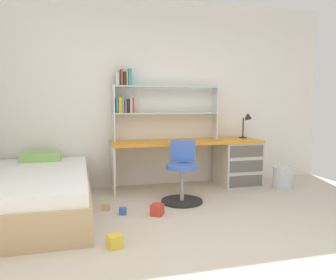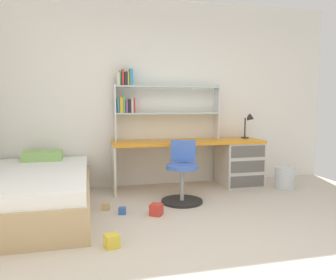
% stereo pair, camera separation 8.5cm
% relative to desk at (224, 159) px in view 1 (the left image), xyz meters
% --- Properties ---
extents(ground_plane, '(5.56, 6.28, 0.02)m').
position_rel_desk_xyz_m(ground_plane, '(-0.97, -2.32, -0.41)').
color(ground_plane, beige).
extents(room_shell, '(5.56, 6.28, 2.78)m').
position_rel_desk_xyz_m(room_shell, '(-2.19, -1.06, 0.99)').
color(room_shell, white).
rests_on(room_shell, ground_plane).
extents(desk, '(2.21, 0.60, 0.70)m').
position_rel_desk_xyz_m(desk, '(0.00, 0.00, 0.00)').
color(desk, orange).
rests_on(desk, ground_plane).
extents(bookshelf_hutch, '(1.57, 0.22, 1.03)m').
position_rel_desk_xyz_m(bookshelf_hutch, '(-1.12, 0.18, 0.91)').
color(bookshelf_hutch, silver).
rests_on(bookshelf_hutch, desk).
extents(desk_lamp, '(0.20, 0.17, 0.38)m').
position_rel_desk_xyz_m(desk_lamp, '(0.42, 0.08, 0.56)').
color(desk_lamp, black).
rests_on(desk_lamp, desk).
extents(swivel_chair, '(0.52, 0.52, 0.77)m').
position_rel_desk_xyz_m(swivel_chair, '(-0.88, -0.67, -0.09)').
color(swivel_chair, black).
rests_on(swivel_chair, ground_plane).
extents(bed_platform, '(1.21, 2.07, 0.60)m').
position_rel_desk_xyz_m(bed_platform, '(-2.62, -0.72, -0.15)').
color(bed_platform, tan).
rests_on(bed_platform, ground_plane).
extents(waste_bin, '(0.29, 0.29, 0.32)m').
position_rel_desk_xyz_m(waste_bin, '(0.76, -0.40, -0.24)').
color(waste_bin, silver).
rests_on(waste_bin, ground_plane).
extents(toy_block_blue_0, '(0.09, 0.09, 0.08)m').
position_rel_desk_xyz_m(toy_block_blue_0, '(-1.67, -0.97, -0.36)').
color(toy_block_blue_0, '#3860B7').
rests_on(toy_block_blue_0, ground_plane).
extents(toy_block_red_1, '(0.18, 0.18, 0.13)m').
position_rel_desk_xyz_m(toy_block_red_1, '(-1.30, -1.09, -0.33)').
color(toy_block_red_1, red).
rests_on(toy_block_red_1, ground_plane).
extents(toy_block_natural_2, '(0.10, 0.10, 0.08)m').
position_rel_desk_xyz_m(toy_block_natural_2, '(-1.84, -0.77, -0.36)').
color(toy_block_natural_2, tan).
rests_on(toy_block_natural_2, ground_plane).
extents(toy_block_yellow_3, '(0.14, 0.14, 0.11)m').
position_rel_desk_xyz_m(toy_block_yellow_3, '(-1.84, -1.81, -0.34)').
color(toy_block_yellow_3, gold).
rests_on(toy_block_yellow_3, ground_plane).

